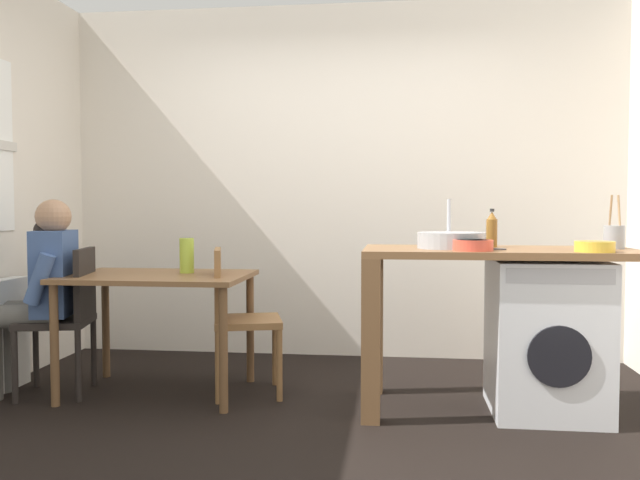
{
  "coord_description": "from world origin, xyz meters",
  "views": [
    {
      "loc": [
        0.44,
        -3.27,
        1.15
      ],
      "look_at": [
        -0.01,
        0.45,
        0.96
      ],
      "focal_mm": 36.4,
      "sensor_mm": 36.0,
      "label": 1
    }
  ],
  "objects_px": {
    "chair_opposite": "(235,312)",
    "bottle_tall_green": "(492,230)",
    "chair_person_seat": "(68,312)",
    "dining_table": "(158,290)",
    "utensil_crock": "(614,236)",
    "colander": "(595,246)",
    "seated_person": "(40,286)",
    "mixing_bowl": "(473,245)",
    "washing_machine": "(546,337)",
    "vase": "(187,255)"
  },
  "relations": [
    {
      "from": "chair_opposite",
      "to": "utensil_crock",
      "type": "relative_size",
      "value": 3.0
    },
    {
      "from": "chair_opposite",
      "to": "mixing_bowl",
      "type": "relative_size",
      "value": 4.26
    },
    {
      "from": "washing_machine",
      "to": "mixing_bowl",
      "type": "height_order",
      "value": "mixing_bowl"
    },
    {
      "from": "mixing_bowl",
      "to": "colander",
      "type": "bearing_deg",
      "value": -1.87
    },
    {
      "from": "seated_person",
      "to": "vase",
      "type": "bearing_deg",
      "value": -87.92
    },
    {
      "from": "bottle_tall_green",
      "to": "colander",
      "type": "height_order",
      "value": "bottle_tall_green"
    },
    {
      "from": "chair_person_seat",
      "to": "washing_machine",
      "type": "bearing_deg",
      "value": -102.85
    },
    {
      "from": "chair_person_seat",
      "to": "washing_machine",
      "type": "distance_m",
      "value": 2.84
    },
    {
      "from": "seated_person",
      "to": "colander",
      "type": "distance_m",
      "value": 3.2
    },
    {
      "from": "seated_person",
      "to": "mixing_bowl",
      "type": "height_order",
      "value": "seated_person"
    },
    {
      "from": "bottle_tall_green",
      "to": "seated_person",
      "type": "bearing_deg",
      "value": -176.88
    },
    {
      "from": "seated_person",
      "to": "vase",
      "type": "relative_size",
      "value": 5.48
    },
    {
      "from": "seated_person",
      "to": "utensil_crock",
      "type": "xyz_separation_m",
      "value": [
        3.36,
        0.06,
        0.32
      ]
    },
    {
      "from": "chair_opposite",
      "to": "bottle_tall_green",
      "type": "bearing_deg",
      "value": 74.82
    },
    {
      "from": "seated_person",
      "to": "mixing_bowl",
      "type": "bearing_deg",
      "value": -106.55
    },
    {
      "from": "bottle_tall_green",
      "to": "vase",
      "type": "relative_size",
      "value": 1.02
    },
    {
      "from": "chair_opposite",
      "to": "bottle_tall_green",
      "type": "distance_m",
      "value": 1.61
    },
    {
      "from": "bottle_tall_green",
      "to": "utensil_crock",
      "type": "relative_size",
      "value": 0.75
    },
    {
      "from": "dining_table",
      "to": "chair_person_seat",
      "type": "distance_m",
      "value": 0.57
    },
    {
      "from": "seated_person",
      "to": "utensil_crock",
      "type": "distance_m",
      "value": 3.37
    },
    {
      "from": "colander",
      "to": "vase",
      "type": "height_order",
      "value": "colander"
    },
    {
      "from": "bottle_tall_green",
      "to": "mixing_bowl",
      "type": "relative_size",
      "value": 1.06
    },
    {
      "from": "vase",
      "to": "bottle_tall_green",
      "type": "bearing_deg",
      "value": -2.18
    },
    {
      "from": "washing_machine",
      "to": "dining_table",
      "type": "bearing_deg",
      "value": 177.16
    },
    {
      "from": "chair_person_seat",
      "to": "seated_person",
      "type": "distance_m",
      "value": 0.23
    },
    {
      "from": "mixing_bowl",
      "to": "colander",
      "type": "xyz_separation_m",
      "value": [
        0.61,
        -0.02,
        -0.0
      ]
    },
    {
      "from": "utensil_crock",
      "to": "seated_person",
      "type": "bearing_deg",
      "value": -179.02
    },
    {
      "from": "chair_opposite",
      "to": "washing_machine",
      "type": "relative_size",
      "value": 1.05
    },
    {
      "from": "washing_machine",
      "to": "mixing_bowl",
      "type": "distance_m",
      "value": 0.7
    },
    {
      "from": "dining_table",
      "to": "chair_opposite",
      "type": "height_order",
      "value": "chair_opposite"
    },
    {
      "from": "dining_table",
      "to": "seated_person",
      "type": "distance_m",
      "value": 0.71
    },
    {
      "from": "mixing_bowl",
      "to": "vase",
      "type": "xyz_separation_m",
      "value": [
        -1.71,
        0.41,
        -0.1
      ]
    },
    {
      "from": "chair_person_seat",
      "to": "dining_table",
      "type": "bearing_deg",
      "value": -93.51
    },
    {
      "from": "mixing_bowl",
      "to": "utensil_crock",
      "type": "height_order",
      "value": "utensil_crock"
    },
    {
      "from": "chair_opposite",
      "to": "utensil_crock",
      "type": "height_order",
      "value": "utensil_crock"
    },
    {
      "from": "chair_person_seat",
      "to": "colander",
      "type": "height_order",
      "value": "colander"
    },
    {
      "from": "dining_table",
      "to": "bottle_tall_green",
      "type": "relative_size",
      "value": 4.93
    },
    {
      "from": "vase",
      "to": "utensil_crock",
      "type": "bearing_deg",
      "value": -3.68
    },
    {
      "from": "chair_person_seat",
      "to": "mixing_bowl",
      "type": "height_order",
      "value": "mixing_bowl"
    },
    {
      "from": "washing_machine",
      "to": "vase",
      "type": "relative_size",
      "value": 3.93
    },
    {
      "from": "colander",
      "to": "chair_person_seat",
      "type": "bearing_deg",
      "value": 175.33
    },
    {
      "from": "seated_person",
      "to": "bottle_tall_green",
      "type": "relative_size",
      "value": 5.38
    },
    {
      "from": "chair_opposite",
      "to": "vase",
      "type": "xyz_separation_m",
      "value": [
        -0.33,
        0.07,
        0.34
      ]
    },
    {
      "from": "washing_machine",
      "to": "vase",
      "type": "bearing_deg",
      "value": 174.3
    },
    {
      "from": "mixing_bowl",
      "to": "colander",
      "type": "height_order",
      "value": "mixing_bowl"
    },
    {
      "from": "chair_opposite",
      "to": "mixing_bowl",
      "type": "distance_m",
      "value": 1.49
    },
    {
      "from": "bottle_tall_green",
      "to": "colander",
      "type": "bearing_deg",
      "value": -37.49
    },
    {
      "from": "dining_table",
      "to": "utensil_crock",
      "type": "relative_size",
      "value": 3.67
    },
    {
      "from": "seated_person",
      "to": "dining_table",
      "type": "bearing_deg",
      "value": -92.72
    },
    {
      "from": "chair_person_seat",
      "to": "bottle_tall_green",
      "type": "relative_size",
      "value": 4.03
    }
  ]
}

